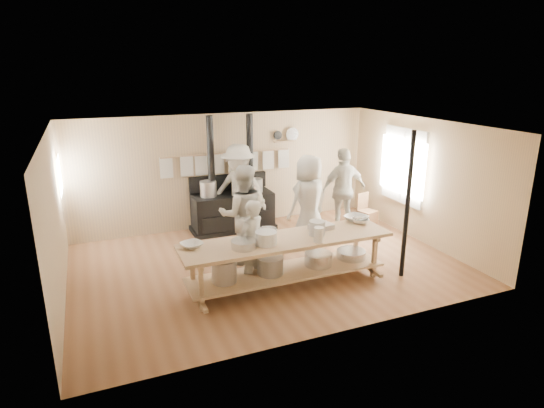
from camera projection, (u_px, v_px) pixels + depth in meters
name	position (u px, v px, depth m)	size (l,w,h in m)	color
ground	(267.00, 265.00, 8.59)	(7.00, 7.00, 0.00)	brown
room_shell	(267.00, 181.00, 8.12)	(7.00, 7.00, 7.00)	tan
window_right	(404.00, 166.00, 9.95)	(0.09, 1.50, 1.65)	beige
left_opening	(60.00, 176.00, 8.64)	(0.00, 0.90, 0.90)	white
stove	(232.00, 207.00, 10.31)	(1.90, 0.75, 2.60)	black
towel_rail	(228.00, 160.00, 10.26)	(3.00, 0.04, 0.47)	tan
back_wall_shelf	(286.00, 137.00, 10.69)	(0.63, 0.14, 0.32)	tan
prep_table	(286.00, 257.00, 7.64)	(3.60, 0.90, 0.85)	tan
support_post	(407.00, 206.00, 7.76)	(0.08, 0.08, 2.60)	black
cook_far_left	(251.00, 244.00, 7.58)	(0.55, 0.36, 1.51)	#9D998B
cook_left	(243.00, 215.00, 8.45)	(0.92, 0.72, 1.89)	#9D998B
cook_center	(309.00, 201.00, 9.26)	(0.94, 0.61, 1.91)	#9D998B
cook_right	(343.00, 190.00, 10.17)	(1.11, 0.46, 1.89)	#9D998B
cook_by_window	(239.00, 190.00, 9.94)	(1.30, 0.75, 2.01)	#9D998B
chair	(367.00, 217.00, 10.58)	(0.45, 0.45, 0.78)	brown
bowl_white_a	(192.00, 245.00, 7.17)	(0.33, 0.33, 0.08)	silver
bowl_steel_a	(268.00, 232.00, 7.71)	(0.32, 0.32, 0.10)	silver
bowl_white_b	(356.00, 218.00, 8.39)	(0.42, 0.42, 0.10)	silver
bowl_steel_b	(361.00, 221.00, 8.26)	(0.30, 0.30, 0.09)	silver
roasting_pan	(321.00, 227.00, 7.97)	(0.40, 0.27, 0.09)	#B2B2B7
mixing_bowl_large	(244.00, 244.00, 7.14)	(0.41, 0.41, 0.13)	silver
bucket_galv	(317.00, 228.00, 7.68)	(0.27, 0.27, 0.25)	gray
deep_bowl_enamel	(266.00, 238.00, 7.27)	(0.35, 0.35, 0.22)	silver
pitcher	(319.00, 235.00, 7.37)	(0.16, 0.16, 0.25)	silver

